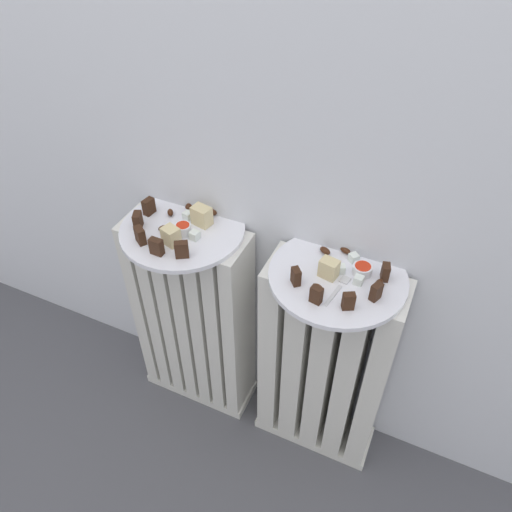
% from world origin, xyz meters
% --- Properties ---
extents(ground_plane, '(6.00, 6.00, 0.00)m').
position_xyz_m(ground_plane, '(0.00, 0.00, 0.00)').
color(ground_plane, '#4C4C51').
extents(radiator_left, '(0.35, 0.14, 0.67)m').
position_xyz_m(radiator_left, '(-0.20, 0.28, 0.33)').
color(radiator_left, silver).
rests_on(radiator_left, ground_plane).
extents(radiator_right, '(0.35, 0.14, 0.67)m').
position_xyz_m(radiator_right, '(0.20, 0.28, 0.33)').
color(radiator_right, silver).
rests_on(radiator_right, ground_plane).
extents(plate_left, '(0.31, 0.31, 0.01)m').
position_xyz_m(plate_left, '(-0.20, 0.28, 0.67)').
color(plate_left, white).
rests_on(plate_left, radiator_left).
extents(plate_right, '(0.31, 0.31, 0.01)m').
position_xyz_m(plate_right, '(0.20, 0.28, 0.67)').
color(plate_right, white).
rests_on(plate_right, radiator_right).
extents(dark_cake_slice_left_0, '(0.02, 0.03, 0.04)m').
position_xyz_m(dark_cake_slice_left_0, '(-0.31, 0.30, 0.70)').
color(dark_cake_slice_left_0, '#382114').
rests_on(dark_cake_slice_left_0, plate_left).
extents(dark_cake_slice_left_1, '(0.03, 0.04, 0.04)m').
position_xyz_m(dark_cake_slice_left_1, '(-0.30, 0.24, 0.70)').
color(dark_cake_slice_left_1, '#382114').
rests_on(dark_cake_slice_left_1, plate_left).
extents(dark_cake_slice_left_2, '(0.04, 0.03, 0.04)m').
position_xyz_m(dark_cake_slice_left_2, '(-0.26, 0.19, 0.70)').
color(dark_cake_slice_left_2, '#382114').
rests_on(dark_cake_slice_left_2, plate_left).
extents(dark_cake_slice_left_3, '(0.03, 0.02, 0.04)m').
position_xyz_m(dark_cake_slice_left_3, '(-0.20, 0.17, 0.70)').
color(dark_cake_slice_left_3, '#382114').
rests_on(dark_cake_slice_left_3, plate_left).
extents(dark_cake_slice_left_4, '(0.04, 0.03, 0.04)m').
position_xyz_m(dark_cake_slice_left_4, '(-0.14, 0.19, 0.70)').
color(dark_cake_slice_left_4, '#382114').
rests_on(dark_cake_slice_left_4, plate_left).
extents(marble_cake_slice_left_0, '(0.05, 0.04, 0.04)m').
position_xyz_m(marble_cake_slice_left_0, '(-0.19, 0.22, 0.70)').
color(marble_cake_slice_left_0, beige).
rests_on(marble_cake_slice_left_0, plate_left).
extents(marble_cake_slice_left_1, '(0.05, 0.04, 0.05)m').
position_xyz_m(marble_cake_slice_left_1, '(-0.16, 0.31, 0.70)').
color(marble_cake_slice_left_1, beige).
rests_on(marble_cake_slice_left_1, plate_left).
extents(turkish_delight_left_0, '(0.02, 0.02, 0.02)m').
position_xyz_m(turkish_delight_left_0, '(-0.20, 0.32, 0.69)').
color(turkish_delight_left_0, white).
rests_on(turkish_delight_left_0, plate_left).
extents(turkish_delight_left_1, '(0.02, 0.02, 0.02)m').
position_xyz_m(turkish_delight_left_1, '(-0.15, 0.26, 0.69)').
color(turkish_delight_left_1, white).
rests_on(turkish_delight_left_1, plate_left).
extents(medjool_date_left_0, '(0.03, 0.02, 0.02)m').
position_xyz_m(medjool_date_left_0, '(-0.16, 0.36, 0.69)').
color(medjool_date_left_0, '#3D1E0F').
rests_on(medjool_date_left_0, plate_left).
extents(medjool_date_left_1, '(0.02, 0.03, 0.02)m').
position_xyz_m(medjool_date_left_1, '(-0.25, 0.31, 0.69)').
color(medjool_date_left_1, '#3D1E0F').
rests_on(medjool_date_left_1, plate_left).
extents(medjool_date_left_2, '(0.02, 0.03, 0.01)m').
position_xyz_m(medjool_date_left_2, '(-0.22, 0.36, 0.68)').
color(medjool_date_left_2, '#3D1E0F').
rests_on(medjool_date_left_2, plate_left).
extents(medjool_date_left_3, '(0.03, 0.03, 0.02)m').
position_xyz_m(medjool_date_left_3, '(-0.23, 0.25, 0.68)').
color(medjool_date_left_3, '#3D1E0F').
rests_on(medjool_date_left_3, plate_left).
extents(jam_bowl_left, '(0.04, 0.04, 0.03)m').
position_xyz_m(jam_bowl_left, '(-0.18, 0.26, 0.69)').
color(jam_bowl_left, white).
rests_on(jam_bowl_left, plate_left).
extents(dark_cake_slice_right_0, '(0.03, 0.03, 0.04)m').
position_xyz_m(dark_cake_slice_right_0, '(0.12, 0.22, 0.70)').
color(dark_cake_slice_right_0, '#382114').
rests_on(dark_cake_slice_right_0, plate_right).
extents(dark_cake_slice_right_1, '(0.03, 0.02, 0.04)m').
position_xyz_m(dark_cake_slice_right_1, '(0.18, 0.18, 0.70)').
color(dark_cake_slice_right_1, '#382114').
rests_on(dark_cake_slice_right_1, plate_right).
extents(dark_cake_slice_right_2, '(0.03, 0.03, 0.04)m').
position_xyz_m(dark_cake_slice_right_2, '(0.25, 0.19, 0.70)').
color(dark_cake_slice_right_2, '#382114').
rests_on(dark_cake_slice_right_2, plate_right).
extents(dark_cake_slice_right_3, '(0.02, 0.03, 0.04)m').
position_xyz_m(dark_cake_slice_right_3, '(0.29, 0.24, 0.70)').
color(dark_cake_slice_right_3, '#382114').
rests_on(dark_cake_slice_right_3, plate_right).
extents(dark_cake_slice_right_4, '(0.02, 0.03, 0.04)m').
position_xyz_m(dark_cake_slice_right_4, '(0.30, 0.31, 0.70)').
color(dark_cake_slice_right_4, '#382114').
rests_on(dark_cake_slice_right_4, plate_right).
extents(marble_cake_slice_right_0, '(0.04, 0.04, 0.04)m').
position_xyz_m(marble_cake_slice_right_0, '(0.18, 0.27, 0.70)').
color(marble_cake_slice_right_0, beige).
rests_on(marble_cake_slice_right_0, plate_right).
extents(turkish_delight_right_0, '(0.03, 0.03, 0.02)m').
position_xyz_m(turkish_delight_right_0, '(0.22, 0.34, 0.69)').
color(turkish_delight_right_0, white).
rests_on(turkish_delight_right_0, plate_right).
extents(turkish_delight_right_1, '(0.02, 0.02, 0.02)m').
position_xyz_m(turkish_delight_right_1, '(0.25, 0.27, 0.69)').
color(turkish_delight_right_1, white).
rests_on(turkish_delight_right_1, plate_right).
extents(turkish_delight_right_2, '(0.02, 0.02, 0.02)m').
position_xyz_m(turkish_delight_right_2, '(0.20, 0.29, 0.69)').
color(turkish_delight_right_2, white).
rests_on(turkish_delight_right_2, plate_right).
extents(medjool_date_right_0, '(0.03, 0.02, 0.02)m').
position_xyz_m(medjool_date_right_0, '(0.17, 0.21, 0.69)').
color(medjool_date_right_0, '#3D1E0F').
rests_on(medjool_date_right_0, plate_right).
extents(medjool_date_right_1, '(0.03, 0.03, 0.01)m').
position_xyz_m(medjool_date_right_1, '(0.19, 0.36, 0.68)').
color(medjool_date_right_1, '#3D1E0F').
rests_on(medjool_date_right_1, plate_right).
extents(medjool_date_right_2, '(0.03, 0.03, 0.01)m').
position_xyz_m(medjool_date_right_2, '(0.15, 0.34, 0.68)').
color(medjool_date_right_2, '#3D1E0F').
rests_on(medjool_date_right_2, plate_right).
extents(medjool_date_right_3, '(0.02, 0.03, 0.02)m').
position_xyz_m(medjool_date_right_3, '(0.29, 0.28, 0.69)').
color(medjool_date_right_3, '#3D1E0F').
rests_on(medjool_date_right_3, plate_right).
extents(jam_bowl_right, '(0.04, 0.04, 0.02)m').
position_xyz_m(jam_bowl_right, '(0.25, 0.31, 0.69)').
color(jam_bowl_right, white).
rests_on(jam_bowl_right, plate_right).
extents(fork, '(0.03, 0.10, 0.00)m').
position_xyz_m(fork, '(0.21, 0.24, 0.68)').
color(fork, silver).
rests_on(fork, plate_right).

